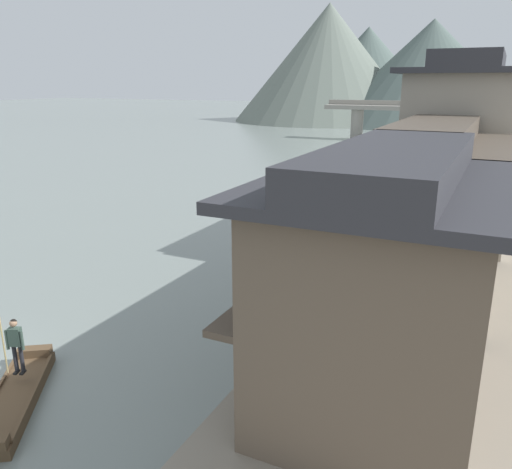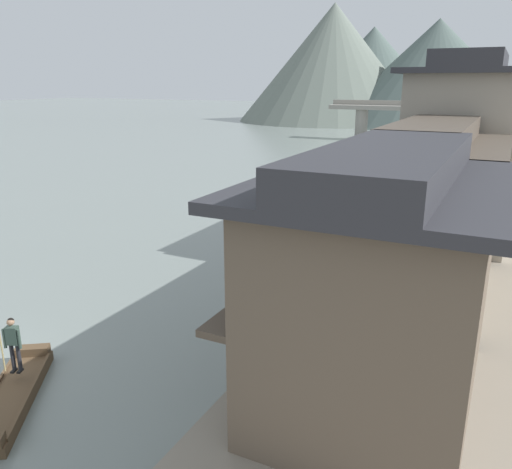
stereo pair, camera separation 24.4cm
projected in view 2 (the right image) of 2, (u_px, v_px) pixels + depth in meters
The scene contains 14 objects.
boat_foreground_poled at pixel (12, 397), 13.56m from camera, with size 3.39×4.28×0.54m.
boatman_person at pixel (12, 338), 13.83m from camera, with size 0.52×0.38×3.04m.
boat_moored_nearest at pixel (398, 187), 40.68m from camera, with size 2.17×5.00×0.52m.
boat_moored_second at pixel (305, 264), 23.49m from camera, with size 2.16×5.66×0.51m.
boat_moored_third at pixel (377, 207), 33.90m from camera, with size 0.88×5.55×0.71m.
boat_moored_far at pixel (422, 168), 49.62m from camera, with size 1.68×4.50×0.40m.
house_waterfront_nearest at pixel (381, 282), 11.86m from camera, with size 5.58×7.74×6.14m.
house_waterfront_second at pixel (426, 210), 18.51m from camera, with size 5.24×7.96×6.14m.
house_waterfront_tall at pixel (461, 150), 24.70m from camera, with size 5.92×7.92×8.74m.
house_waterfront_narrow at pixel (469, 155), 32.53m from camera, with size 5.47×8.29×6.14m.
stone_bridge at pixel (412, 115), 71.81m from camera, with size 23.77×2.40×5.61m.
hill_far_west at pixel (435, 72), 100.75m from camera, with size 41.79×41.79×19.90m, color #4C5B56.
hill_far_centre at pixel (333, 63), 108.16m from camera, with size 39.69×39.69×23.85m, color slate.
hill_far_east at pixel (372, 70), 140.60m from camera, with size 42.13×42.13×22.45m, color #4C5B56.
Camera 2 is at (13.13, -7.45, 8.22)m, focal length 35.84 mm.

